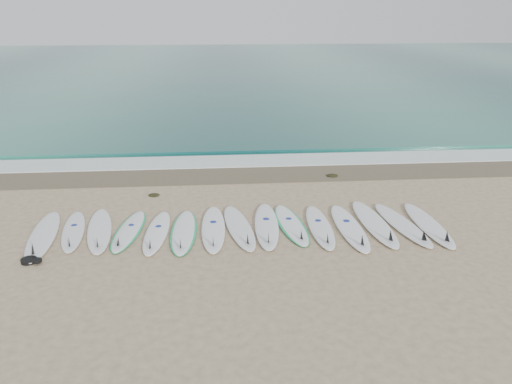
{
  "coord_description": "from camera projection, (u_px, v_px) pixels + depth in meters",
  "views": [
    {
      "loc": [
        -0.46,
        -10.82,
        5.01
      ],
      "look_at": [
        0.52,
        1.44,
        0.4
      ],
      "focal_mm": 35.0,
      "sensor_mm": 36.0,
      "label": 1
    }
  ],
  "objects": [
    {
      "name": "surfboard_11",
      "position": [
        350.0,
        228.0,
        11.81
      ],
      "size": [
        0.62,
        2.79,
        0.36
      ],
      "rotation": [
        0.0,
        0.0,
        0.02
      ],
      "color": "white",
      "rests_on": "ground"
    },
    {
      "name": "surfboard_6",
      "position": [
        213.0,
        229.0,
        11.77
      ],
      "size": [
        0.56,
        2.7,
        0.35
      ],
      "rotation": [
        0.0,
        0.0,
        0.0
      ],
      "color": "white",
      "rests_on": "ground"
    },
    {
      "name": "seaweed_near",
      "position": [
        154.0,
        195.0,
        13.97
      ],
      "size": [
        0.31,
        0.24,
        0.06
      ],
      "primitive_type": "ellipsoid",
      "color": "black",
      "rests_on": "ground"
    },
    {
      "name": "wave_crest",
      "position": [
        230.0,
        149.0,
        18.4
      ],
      "size": [
        120.0,
        1.0,
        0.1
      ],
      "primitive_type": "cube",
      "color": "#1F6258",
      "rests_on": "ground"
    },
    {
      "name": "surfboard_1",
      "position": [
        73.0,
        231.0,
        11.66
      ],
      "size": [
        0.89,
        2.45,
        0.31
      ],
      "rotation": [
        0.0,
        0.0,
        0.17
      ],
      "color": "white",
      "rests_on": "ground"
    },
    {
      "name": "surfboard_0",
      "position": [
        43.0,
        236.0,
        11.41
      ],
      "size": [
        0.92,
        2.87,
        0.36
      ],
      "rotation": [
        0.0,
        0.0,
        0.12
      ],
      "color": "silver",
      "rests_on": "ground"
    },
    {
      "name": "surfboard_9",
      "position": [
        291.0,
        225.0,
        12.04
      ],
      "size": [
        0.87,
        2.55,
        0.32
      ],
      "rotation": [
        0.0,
        0.0,
        0.11
      ],
      "color": "white",
      "rests_on": "ground"
    },
    {
      "name": "ground",
      "position": [
        239.0,
        229.0,
        11.89
      ],
      "size": [
        120.0,
        120.0,
        0.0
      ],
      "primitive_type": "plane",
      "color": "tan"
    },
    {
      "name": "seaweed_far",
      "position": [
        332.0,
        175.0,
        15.55
      ],
      "size": [
        0.37,
        0.28,
        0.07
      ],
      "primitive_type": "ellipsoid",
      "color": "black",
      "rests_on": "ground"
    },
    {
      "name": "surfboard_4",
      "position": [
        156.0,
        233.0,
        11.58
      ],
      "size": [
        0.64,
        2.48,
        0.31
      ],
      "rotation": [
        0.0,
        0.0,
        -0.05
      ],
      "color": "white",
      "rests_on": "ground"
    },
    {
      "name": "surfboard_10",
      "position": [
        320.0,
        227.0,
        11.87
      ],
      "size": [
        0.59,
        2.6,
        0.33
      ],
      "rotation": [
        0.0,
        0.0,
        -0.02
      ],
      "color": "white",
      "rests_on": "ground"
    },
    {
      "name": "surfboard_5",
      "position": [
        184.0,
        232.0,
        11.65
      ],
      "size": [
        0.64,
        2.52,
        0.32
      ],
      "rotation": [
        0.0,
        0.0,
        -0.01
      ],
      "color": "white",
      "rests_on": "ground"
    },
    {
      "name": "surfboard_3",
      "position": [
        128.0,
        231.0,
        11.71
      ],
      "size": [
        0.81,
        2.4,
        0.3
      ],
      "rotation": [
        0.0,
        0.0,
        -0.1
      ],
      "color": "white",
      "rests_on": "ground"
    },
    {
      "name": "surfboard_12",
      "position": [
        375.0,
        224.0,
        12.04
      ],
      "size": [
        0.72,
        2.9,
        0.37
      ],
      "rotation": [
        0.0,
        0.0,
        0.04
      ],
      "color": "white",
      "rests_on": "ground"
    },
    {
      "name": "surfboard_14",
      "position": [
        429.0,
        225.0,
        11.97
      ],
      "size": [
        0.59,
        2.73,
        0.35
      ],
      "rotation": [
        0.0,
        0.0,
        0.01
      ],
      "color": "white",
      "rests_on": "ground"
    },
    {
      "name": "ocean",
      "position": [
        221.0,
        68.0,
        42.22
      ],
      "size": [
        120.0,
        55.0,
        0.03
      ],
      "primitive_type": "cube",
      "color": "#1F6258",
      "rests_on": "ground"
    },
    {
      "name": "leash_coil",
      "position": [
        31.0,
        261.0,
        10.33
      ],
      "size": [
        0.46,
        0.36,
        0.11
      ],
      "color": "black",
      "rests_on": "ground"
    },
    {
      "name": "surfboard_8",
      "position": [
        267.0,
        226.0,
        11.93
      ],
      "size": [
        0.73,
        2.78,
        0.35
      ],
      "rotation": [
        0.0,
        0.0,
        -0.06
      ],
      "color": "white",
      "rests_on": "ground"
    },
    {
      "name": "foam_band",
      "position": [
        231.0,
        161.0,
        17.02
      ],
      "size": [
        120.0,
        1.4,
        0.04
      ],
      "primitive_type": "cube",
      "color": "silver",
      "rests_on": "ground"
    },
    {
      "name": "wet_sand_band",
      "position": [
        233.0,
        175.0,
        15.71
      ],
      "size": [
        120.0,
        1.8,
        0.01
      ],
      "primitive_type": "cube",
      "color": "brown",
      "rests_on": "ground"
    },
    {
      "name": "surfboard_7",
      "position": [
        240.0,
        228.0,
        11.84
      ],
      "size": [
        0.95,
        2.74,
        0.34
      ],
      "rotation": [
        0.0,
        0.0,
        0.15
      ],
      "color": "white",
      "rests_on": "ground"
    },
    {
      "name": "surfboard_2",
      "position": [
        99.0,
        231.0,
        11.68
      ],
      "size": [
        1.0,
        2.71,
        0.34
      ],
      "rotation": [
        0.0,
        0.0,
        0.17
      ],
      "color": "white",
      "rests_on": "ground"
    },
    {
      "name": "surfboard_13",
      "position": [
        403.0,
        225.0,
        11.99
      ],
      "size": [
        0.94,
        2.75,
        0.34
      ],
      "rotation": [
        0.0,
        0.0,
        0.14
      ],
      "color": "silver",
      "rests_on": "ground"
    }
  ]
}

